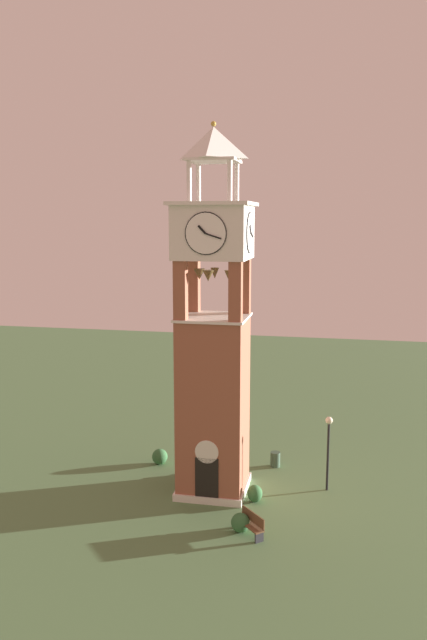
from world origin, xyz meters
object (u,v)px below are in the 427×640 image
object	(u,v)px
park_bench	(251,523)
trash_bin	(275,459)
lamp_post	(328,439)
clock_tower	(213,348)

from	to	relation	value
park_bench	trash_bin	world-z (taller)	park_bench
lamp_post	clock_tower	bearing A→B (deg)	-168.43
clock_tower	park_bench	world-z (taller)	clock_tower
park_bench	clock_tower	bearing A→B (deg)	121.79
lamp_post	trash_bin	xyz separation A→B (m)	(-2.78, 2.35, -2.19)
park_bench	lamp_post	world-z (taller)	lamp_post
lamp_post	trash_bin	bearing A→B (deg)	139.69
clock_tower	park_bench	bearing A→B (deg)	-58.21
park_bench	lamp_post	xyz separation A→B (m)	(3.05, 4.96, 2.11)
trash_bin	lamp_post	bearing A→B (deg)	-40.31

